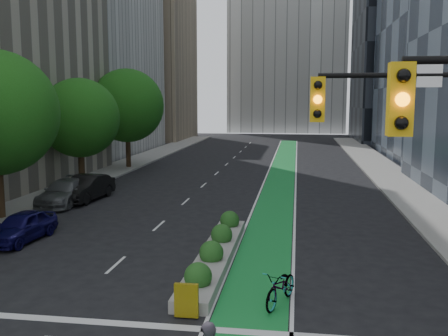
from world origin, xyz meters
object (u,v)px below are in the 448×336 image
(parked_car_left_near, at_px, (22,227))
(parked_car_left_mid, at_px, (86,188))
(parked_car_left_far, at_px, (65,192))
(median_planter, at_px, (216,252))
(bicycle, at_px, (281,287))

(parked_car_left_near, bearing_deg, parked_car_left_mid, 100.26)
(parked_car_left_mid, relative_size, parked_car_left_far, 0.95)
(parked_car_left_mid, distance_m, parked_car_left_far, 1.51)
(parked_car_left_near, bearing_deg, median_planter, -4.77)
(median_planter, bearing_deg, parked_car_left_near, 170.96)
(median_planter, height_order, bicycle, bicycle)
(median_planter, distance_m, parked_car_left_far, 14.09)
(median_planter, bearing_deg, bicycle, -55.17)
(parked_car_left_far, bearing_deg, median_planter, -43.14)
(parked_car_left_near, height_order, parked_car_left_far, parked_car_left_far)
(bicycle, height_order, parked_car_left_mid, parked_car_left_mid)
(parked_car_left_mid, xyz_separation_m, parked_car_left_far, (-0.79, -1.29, -0.06))
(bicycle, bearing_deg, parked_car_left_mid, 151.79)
(parked_car_left_near, distance_m, parked_car_left_mid, 9.07)
(median_planter, relative_size, parked_car_left_mid, 2.14)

